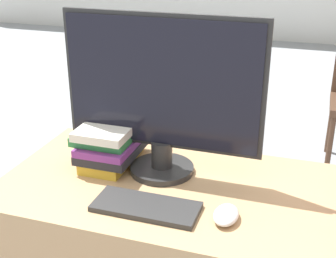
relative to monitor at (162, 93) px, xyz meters
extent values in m
cylinder|color=#282828|center=(0.00, 0.00, -0.27)|extent=(0.21, 0.21, 0.02)
cylinder|color=#282828|center=(0.00, 0.00, -0.21)|extent=(0.07, 0.07, 0.09)
cube|color=#282828|center=(0.00, 0.00, 0.03)|extent=(0.65, 0.01, 0.43)
cube|color=black|center=(0.00, 0.00, 0.03)|extent=(0.62, 0.02, 0.40)
cube|color=#2D2D2D|center=(0.03, -0.24, -0.27)|extent=(0.31, 0.13, 0.02)
ellipsoid|color=silver|center=(0.26, -0.22, -0.26)|extent=(0.07, 0.11, 0.03)
cube|color=gold|center=(-0.19, 0.01, -0.26)|extent=(0.14, 0.25, 0.04)
cube|color=#232328|center=(-0.18, 0.01, -0.22)|extent=(0.18, 0.28, 0.03)
cube|color=#7A3384|center=(-0.18, 0.01, -0.20)|extent=(0.17, 0.28, 0.02)
cube|color=#2D7F42|center=(-0.20, 0.00, -0.17)|extent=(0.19, 0.21, 0.03)
cube|color=silver|center=(-0.19, 0.01, -0.14)|extent=(0.17, 0.27, 0.03)
cylinder|color=#4C3323|center=(0.59, 1.67, -0.84)|extent=(0.04, 0.04, 0.42)
cylinder|color=#4C3323|center=(0.59, 2.05, -0.84)|extent=(0.04, 0.04, 0.42)
camera|label=1|loc=(0.46, -1.32, 0.47)|focal=50.00mm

